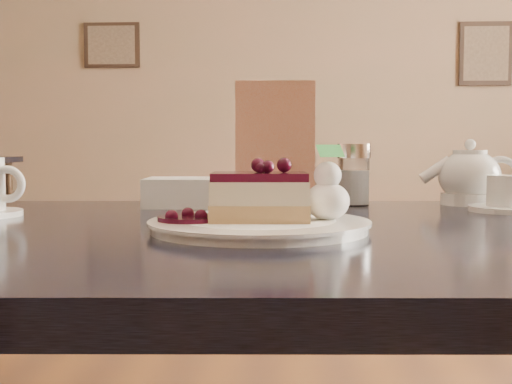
{
  "coord_description": "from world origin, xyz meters",
  "views": [
    {
      "loc": [
        0.1,
        -0.77,
        0.79
      ],
      "look_at": [
        0.07,
        -0.12,
        0.74
      ],
      "focal_mm": 45.0,
      "sensor_mm": 36.0,
      "label": 1
    }
  ],
  "objects_px": {
    "main_table": "(259,285)",
    "cheesecake_slice": "(259,197)",
    "tea_set": "(476,182)",
    "dessert_plate": "(259,226)"
  },
  "relations": [
    {
      "from": "main_table",
      "to": "cheesecake_slice",
      "type": "distance_m",
      "value": 0.12
    },
    {
      "from": "cheesecake_slice",
      "to": "tea_set",
      "type": "distance_m",
      "value": 0.47
    },
    {
      "from": "cheesecake_slice",
      "to": "tea_set",
      "type": "relative_size",
      "value": 0.53
    },
    {
      "from": "dessert_plate",
      "to": "cheesecake_slice",
      "type": "bearing_deg",
      "value": 45.0
    },
    {
      "from": "dessert_plate",
      "to": "cheesecake_slice",
      "type": "xyz_separation_m",
      "value": [
        0.0,
        0.0,
        0.03
      ]
    },
    {
      "from": "main_table",
      "to": "tea_set",
      "type": "xyz_separation_m",
      "value": [
        0.34,
        0.29,
        0.11
      ]
    },
    {
      "from": "dessert_plate",
      "to": "tea_set",
      "type": "height_order",
      "value": "tea_set"
    },
    {
      "from": "main_table",
      "to": "dessert_plate",
      "type": "xyz_separation_m",
      "value": [
        0.0,
        -0.05,
        0.08
      ]
    },
    {
      "from": "dessert_plate",
      "to": "tea_set",
      "type": "distance_m",
      "value": 0.48
    },
    {
      "from": "main_table",
      "to": "cheesecake_slice",
      "type": "height_order",
      "value": "cheesecake_slice"
    }
  ]
}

